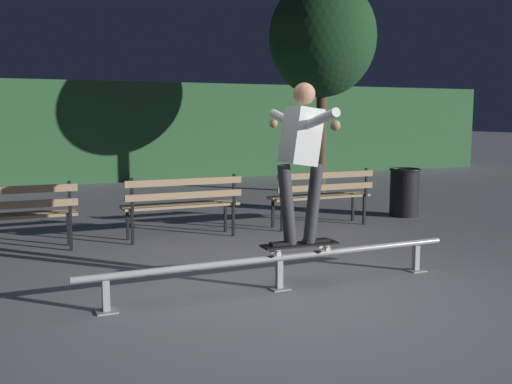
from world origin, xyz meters
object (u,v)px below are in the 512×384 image
tree_far_right (322,39)px  trash_can (404,192)px  grind_rail (279,262)px  skateboarder (301,149)px  skateboard (300,245)px  park_bench_left_center (183,200)px  park_bench_leftmost (8,211)px  park_bench_right_center (322,192)px

tree_far_right → trash_can: tree_far_right is taller
grind_rail → trash_can: 4.78m
skateboarder → trash_can: size_ratio=1.95×
grind_rail → skateboarder: size_ratio=2.50×
skateboard → trash_can: bearing=39.3°
park_bench_left_center → tree_far_right: size_ratio=0.35×
park_bench_left_center → skateboarder: bearing=-81.6°
trash_can → skateboarder: bearing=-140.7°
skateboard → tree_far_right: bearing=58.0°
grind_rail → skateboarder: bearing=-0.0°
skateboard → park_bench_leftmost: (-2.57, 2.62, 0.12)m
park_bench_leftmost → tree_far_right: 7.84m
grind_rail → tree_far_right: (4.08, 6.17, 3.04)m
skateboarder → park_bench_leftmost: (-2.57, 2.62, -0.81)m
grind_rail → trash_can: (3.79, 2.91, 0.15)m
park_bench_right_center → park_bench_leftmost: bearing=180.0°
skateboarder → skateboard: bearing=177.6°
park_bench_right_center → trash_can: 1.79m
skateboard → skateboarder: size_ratio=0.51×
park_bench_leftmost → skateboard: bearing=-45.6°
skateboard → park_bench_leftmost: bearing=134.4°
park_bench_right_center → trash_can: park_bench_right_center is taller
skateboarder → tree_far_right: size_ratio=0.34×
skateboarder → grind_rail: bearing=180.0°
tree_far_right → park_bench_right_center: bearing=-120.1°
grind_rail → skateboard: 0.27m
park_bench_right_center → tree_far_right: bearing=59.9°
tree_far_right → park_bench_leftmost: bearing=-151.1°
park_bench_left_center → tree_far_right: 6.18m
trash_can → grind_rail: bearing=-142.4°
skateboard → park_bench_left_center: park_bench_left_center is taller
park_bench_leftmost → park_bench_left_center: bearing=0.0°
park_bench_right_center → skateboarder: bearing=-124.4°
park_bench_right_center → tree_far_right: tree_far_right is taller
park_bench_leftmost → trash_can: size_ratio=2.01×
grind_rail → park_bench_left_center: 2.64m
tree_far_right → trash_can: size_ratio=5.73×
park_bench_leftmost → park_bench_right_center: same height
skateboarder → tree_far_right: (3.85, 6.17, 1.95)m
grind_rail → skateboarder: 1.11m
grind_rail → trash_can: trash_can is taller
park_bench_leftmost → tree_far_right: bearing=28.9°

